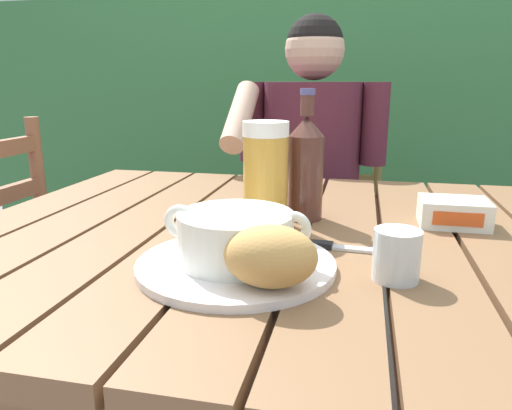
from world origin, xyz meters
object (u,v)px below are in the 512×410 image
at_px(beer_glass, 266,174).
at_px(butter_tub, 454,212).
at_px(chair_near_diner, 314,223).
at_px(table_knife, 331,246).
at_px(soup_bowl, 236,236).
at_px(serving_plate, 236,264).
at_px(water_glass_small, 397,255).
at_px(person_eating, 309,170).
at_px(bread_roll, 271,256).
at_px(beer_bottle, 306,166).

height_order(beer_glass, butter_tub, beer_glass).
distance_m(chair_near_diner, table_knife, 1.06).
bearing_deg(chair_near_diner, soup_bowl, -90.29).
xyz_separation_m(beer_glass, butter_tub, (0.34, 0.07, -0.07)).
height_order(chair_near_diner, soup_bowl, chair_near_diner).
height_order(soup_bowl, table_knife, soup_bowl).
bearing_deg(table_knife, beer_glass, 140.29).
height_order(serving_plate, water_glass_small, water_glass_small).
height_order(chair_near_diner, water_glass_small, chair_near_diner).
distance_m(person_eating, table_knife, 0.83).
xyz_separation_m(soup_bowl, beer_glass, (-0.00, 0.22, 0.05)).
distance_m(bread_roll, butter_tub, 0.46).
relative_size(person_eating, table_knife, 7.28).
height_order(chair_near_diner, serving_plate, chair_near_diner).
bearing_deg(butter_tub, beer_glass, -168.11).
bearing_deg(beer_glass, soup_bowl, -89.68).
xyz_separation_m(soup_bowl, bread_roll, (0.07, -0.08, 0.00)).
bearing_deg(beer_bottle, butter_tub, 2.80).
relative_size(soup_bowl, beer_glass, 1.11).
distance_m(soup_bowl, bread_roll, 0.10).
xyz_separation_m(person_eating, beer_bottle, (0.06, -0.65, 0.13)).
bearing_deg(soup_bowl, beer_bottle, 76.80).
height_order(soup_bowl, butter_tub, soup_bowl).
xyz_separation_m(chair_near_diner, soup_bowl, (-0.01, -1.13, 0.31)).
height_order(serving_plate, beer_bottle, beer_bottle).
xyz_separation_m(beer_bottle, butter_tub, (0.28, 0.01, -0.08)).
bearing_deg(water_glass_small, serving_plate, -177.99).
distance_m(serving_plate, beer_glass, 0.24).
distance_m(chair_near_diner, soup_bowl, 1.18).
bearing_deg(person_eating, beer_bottle, -84.46).
bearing_deg(water_glass_small, chair_near_diner, 100.93).
distance_m(beer_glass, beer_bottle, 0.09).
bearing_deg(water_glass_small, butter_tub, 67.23).
bearing_deg(beer_bottle, person_eating, 95.54).
xyz_separation_m(person_eating, bread_roll, (0.06, -1.01, 0.07)).
relative_size(serving_plate, butter_tub, 2.35).
xyz_separation_m(chair_near_diner, butter_tub, (0.34, -0.84, 0.29)).
bearing_deg(person_eating, soup_bowl, -90.18).
bearing_deg(beer_glass, serving_plate, -89.68).
bearing_deg(beer_bottle, soup_bowl, -103.20).
relative_size(chair_near_diner, person_eating, 0.78).
bearing_deg(table_knife, water_glass_small, -48.43).
xyz_separation_m(serving_plate, soup_bowl, (-0.00, -0.00, 0.04)).
distance_m(beer_bottle, table_knife, 0.20).
distance_m(person_eating, bread_roll, 1.01).
height_order(beer_bottle, table_knife, beer_bottle).
height_order(soup_bowl, water_glass_small, soup_bowl).
height_order(chair_near_diner, bread_roll, chair_near_diner).
relative_size(chair_near_diner, table_knife, 5.71).
bearing_deg(beer_glass, table_knife, -39.71).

